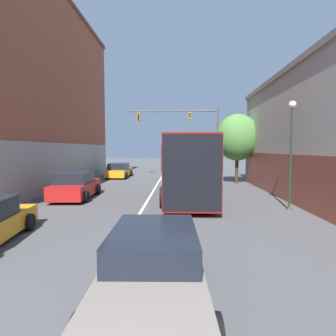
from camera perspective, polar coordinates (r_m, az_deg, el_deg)
The scene contains 9 objects.
lane_center_line at distance 15.33m, azimuth -4.03°, elevation -6.34°, with size 0.14×42.71×0.01m.
building_left_brick at distance 21.65m, azimuth -29.96°, elevation 15.09°, with size 6.28×22.42×13.99m.
bus at distance 15.52m, azimuth 4.04°, elevation 0.99°, with size 2.88×10.38×3.46m.
hatchback_foreground at distance 5.07m, azimuth -3.17°, elevation -21.09°, with size 2.05×4.08×1.33m.
parked_car_left_near at distance 26.18m, azimuth -10.57°, elevation -0.55°, with size 2.14×4.62×1.42m.
parked_car_left_mid at distance 15.77m, azimuth -19.43°, elevation -3.70°, with size 2.26×4.28×1.49m.
traffic_signal_gantry at distance 26.44m, azimuth 4.75°, elevation 8.94°, with size 9.36×0.36×6.83m.
street_lamp at distance 13.20m, azimuth 25.21°, elevation 4.31°, with size 0.33×0.33×4.96m.
street_tree_near at distance 21.94m, azimuth 14.86°, elevation 6.44°, with size 3.41×3.07×5.60m.
Camera 1 is at (1.66, 0.38, 2.80)m, focal length 28.00 mm.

